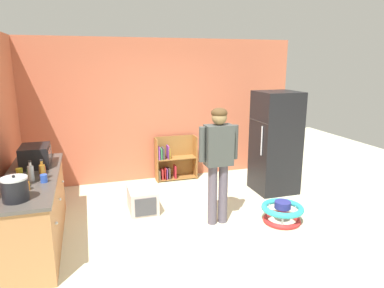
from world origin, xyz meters
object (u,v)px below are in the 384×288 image
object	(u,v)px
standing_person	(218,155)
kitchen_counter	(34,210)
baby_walker	(282,212)
blue_cup	(44,178)
orange_cup	(26,186)
pet_carrier	(143,200)
banana_bunch	(25,183)
clear_bottle	(31,173)
amber_bottle	(42,171)
bookshelf	(172,161)
microwave	(35,156)
green_cup	(31,173)
refrigerator	(275,142)
red_cup	(42,170)
crock_pot	(15,189)
yellow_cup	(19,172)

from	to	relation	value
standing_person	kitchen_counter	bearing A→B (deg)	176.31
baby_walker	blue_cup	world-z (taller)	blue_cup
orange_cup	blue_cup	distance (m)	0.27
pet_carrier	banana_bunch	size ratio (longest dim) A/B	3.49
baby_walker	pet_carrier	xyz separation A→B (m)	(-1.86, 0.98, 0.02)
clear_bottle	amber_bottle	bearing A→B (deg)	7.46
bookshelf	amber_bottle	distance (m)	3.00
orange_cup	blue_cup	xyz separation A→B (m)	(0.16, 0.22, 0.00)
standing_person	pet_carrier	distance (m)	1.46
bookshelf	microwave	distance (m)	2.75
pet_carrier	orange_cup	xyz separation A→B (m)	(-1.44, -1.05, 0.77)
clear_bottle	blue_cup	size ratio (longest dim) A/B	2.59
microwave	green_cup	size ratio (longest dim) A/B	5.05
kitchen_counter	refrigerator	world-z (taller)	refrigerator
kitchen_counter	standing_person	size ratio (longest dim) A/B	1.28
refrigerator	red_cup	xyz separation A→B (m)	(-3.72, -0.70, 0.06)
banana_bunch	bookshelf	bearing A→B (deg)	44.17
kitchen_counter	crock_pot	bearing A→B (deg)	-92.31
refrigerator	baby_walker	distance (m)	1.49
amber_bottle	clear_bottle	bearing A→B (deg)	-172.54
green_cup	microwave	bearing A→B (deg)	88.77
yellow_cup	blue_cup	world-z (taller)	same
refrigerator	baby_walker	xyz separation A→B (m)	(-0.54, -1.18, -0.73)
microwave	blue_cup	xyz separation A→B (m)	(0.17, -0.74, -0.09)
refrigerator	yellow_cup	size ratio (longest dim) A/B	18.74
banana_bunch	blue_cup	xyz separation A→B (m)	(0.20, 0.05, 0.02)
crock_pot	clear_bottle	bearing A→B (deg)	83.52
bookshelf	orange_cup	xyz separation A→B (m)	(-2.25, -2.38, 0.58)
clear_bottle	blue_cup	distance (m)	0.19
orange_cup	red_cup	world-z (taller)	same
baby_walker	microwave	world-z (taller)	microwave
baby_walker	crock_pot	distance (m)	3.48
orange_cup	green_cup	distance (m)	0.49
pet_carrier	amber_bottle	xyz separation A→B (m)	(-1.30, -0.71, 0.82)
baby_walker	green_cup	distance (m)	3.43
pet_carrier	red_cup	size ratio (longest dim) A/B	5.81
orange_cup	blue_cup	world-z (taller)	same
banana_bunch	red_cup	world-z (taller)	red_cup
orange_cup	red_cup	size ratio (longest dim) A/B	1.00
kitchen_counter	bookshelf	size ratio (longest dim) A/B	2.51
banana_bunch	orange_cup	distance (m)	0.17
banana_bunch	clear_bottle	bearing A→B (deg)	72.64
pet_carrier	clear_bottle	size ratio (longest dim) A/B	2.24
crock_pot	banana_bunch	size ratio (longest dim) A/B	1.74
green_cup	clear_bottle	bearing A→B (deg)	-79.65
kitchen_counter	microwave	size ratio (longest dim) A/B	4.45
yellow_cup	microwave	bearing A→B (deg)	69.88
bookshelf	standing_person	world-z (taller)	standing_person
clear_bottle	red_cup	world-z (taller)	clear_bottle
pet_carrier	yellow_cup	bearing A→B (deg)	-162.74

